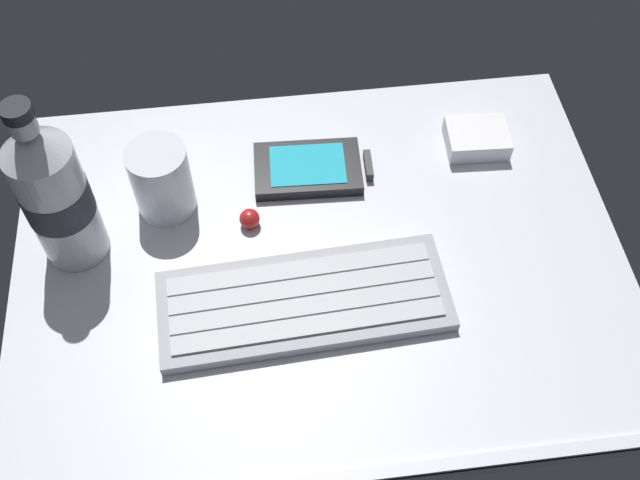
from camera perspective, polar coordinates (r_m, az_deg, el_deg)
ground_plane at (r=80.15cm, az=0.02°, el=-1.77°), size 64.00×48.00×2.80cm
keyboard at (r=75.67cm, az=-1.21°, el=-4.61°), size 29.48×12.34×1.70cm
handheld_device at (r=85.80cm, az=-0.50°, el=5.43°), size 13.05×8.16×1.50cm
juice_cup at (r=82.13cm, az=-11.82°, el=4.30°), size 6.40×6.40×8.50cm
water_bottle at (r=77.23cm, az=-19.37°, el=3.29°), size 6.73×6.73×20.80cm
charger_block at (r=90.00cm, az=11.73°, el=7.50°), size 7.29×5.96×2.40cm
trackball_mouse at (r=81.27cm, az=-5.34°, el=1.61°), size 2.20×2.20×2.20cm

